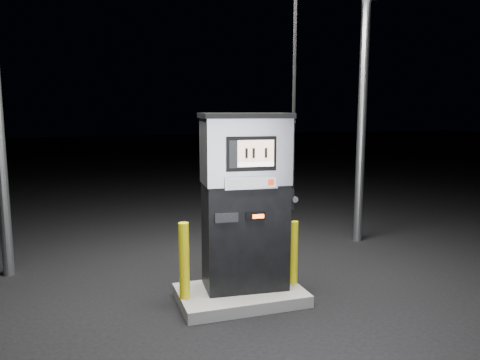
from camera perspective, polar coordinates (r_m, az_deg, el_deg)
name	(u,v)px	position (r m, az deg, el deg)	size (l,w,h in m)	color
ground	(241,301)	(6.27, 0.06, -14.49)	(80.00, 80.00, 0.00)	black
pump_island	(241,295)	(6.24, 0.06, -13.85)	(1.60, 1.00, 0.15)	slate
fuel_dispenser	(245,200)	(6.00, 0.66, -2.41)	(1.27, 0.76, 4.70)	black
bollard_left	(184,261)	(5.83, -6.82, -9.76)	(0.13, 0.13, 0.95)	yellow
bollard_right	(293,253)	(6.32, 6.54, -8.79)	(0.11, 0.11, 0.85)	yellow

